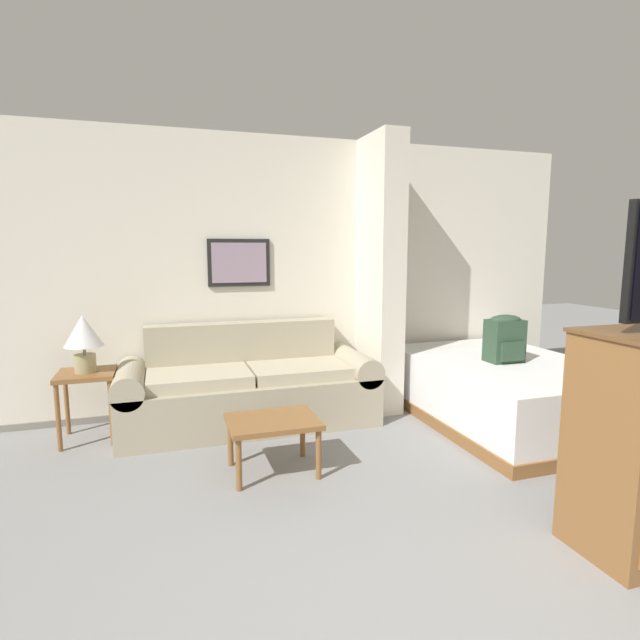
# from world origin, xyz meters

# --- Properties ---
(wall_back) EXTENTS (6.42, 0.16, 2.60)m
(wall_back) POSITION_xyz_m (-0.00, 3.53, 1.29)
(wall_back) COLOR silver
(wall_back) RESTS_ON ground_plane
(wall_partition_pillar) EXTENTS (0.24, 0.64, 2.60)m
(wall_partition_pillar) POSITION_xyz_m (0.98, 3.15, 1.30)
(wall_partition_pillar) COLOR silver
(wall_partition_pillar) RESTS_ON ground_plane
(couch) EXTENTS (2.23, 0.84, 0.87)m
(couch) POSITION_xyz_m (-0.32, 3.05, 0.32)
(couch) COLOR tan
(couch) RESTS_ON ground_plane
(coffee_table) EXTENTS (0.62, 0.48, 0.39)m
(coffee_table) POSITION_xyz_m (-0.33, 2.01, 0.33)
(coffee_table) COLOR brown
(coffee_table) RESTS_ON ground_plane
(side_table) EXTENTS (0.44, 0.44, 0.57)m
(side_table) POSITION_xyz_m (-1.63, 3.05, 0.47)
(side_table) COLOR brown
(side_table) RESTS_ON ground_plane
(table_lamp) EXTENTS (0.30, 0.30, 0.46)m
(table_lamp) POSITION_xyz_m (-1.63, 3.05, 0.86)
(table_lamp) COLOR tan
(table_lamp) RESTS_ON side_table
(bed) EXTENTS (1.45, 2.04, 0.56)m
(bed) POSITION_xyz_m (1.90, 2.42, 0.28)
(bed) COLOR brown
(bed) RESTS_ON ground_plane
(backpack) EXTENTS (0.31, 0.23, 0.42)m
(backpack) POSITION_xyz_m (1.84, 2.38, 0.77)
(backpack) COLOR #2D4733
(backpack) RESTS_ON bed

